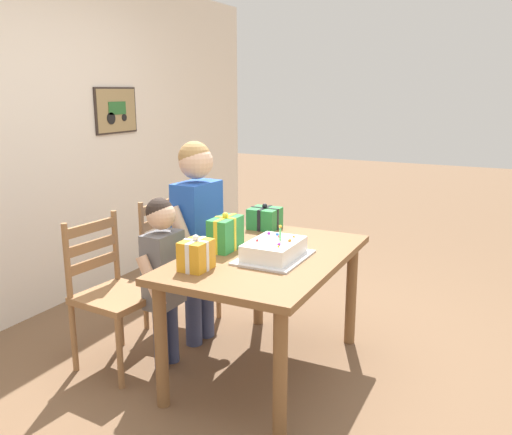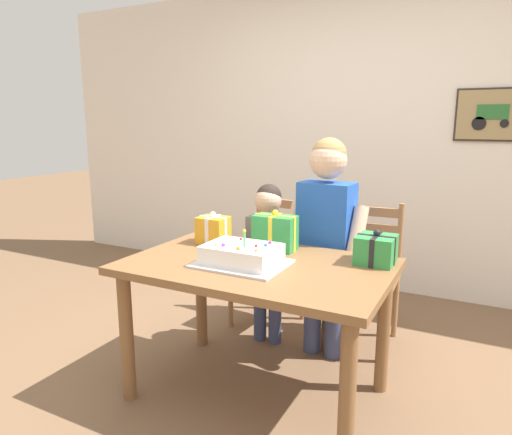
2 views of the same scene
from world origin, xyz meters
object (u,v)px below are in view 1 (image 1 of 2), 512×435
object	(u,v)px
chair_right	(177,261)
dining_table	(267,272)
birthday_cake	(274,250)
chair_left	(112,293)
gift_box_corner_small	(196,255)
child_older	(198,223)
child_younger	(163,267)
gift_box_beside_cake	(265,218)
gift_box_red_large	(226,234)

from	to	relation	value
chair_right	dining_table	bearing A→B (deg)	-111.21
birthday_cake	chair_left	size ratio (longest dim) A/B	0.48
chair_left	gift_box_corner_small	bearing A→B (deg)	-95.79
birthday_cake	child_older	world-z (taller)	child_older
gift_box_corner_small	child_younger	distance (m)	0.44
chair_right	child_older	xyz separation A→B (m)	(-0.17, -0.30, 0.35)
birthday_cake	gift_box_beside_cake	bearing A→B (deg)	29.85
gift_box_red_large	gift_box_corner_small	world-z (taller)	gift_box_red_large
gift_box_corner_small	chair_left	distance (m)	0.74
gift_box_red_large	chair_right	size ratio (longest dim) A/B	0.26
child_younger	dining_table	bearing A→B (deg)	-69.33
gift_box_corner_small	dining_table	bearing A→B (deg)	-29.01
gift_box_corner_small	chair_left	xyz separation A→B (m)	(0.07, 0.65, -0.35)
chair_left	birthday_cake	bearing A→B (deg)	-73.17
dining_table	gift_box_red_large	world-z (taller)	gift_box_red_large
dining_table	child_older	bearing A→B (deg)	73.81
gift_box_red_large	gift_box_corner_small	size ratio (longest dim) A/B	1.24
gift_box_red_large	chair_right	world-z (taller)	gift_box_red_large
gift_box_corner_small	chair_right	size ratio (longest dim) A/B	0.21
chair_right	gift_box_corner_small	bearing A→B (deg)	-138.78
gift_box_beside_cake	chair_right	xyz separation A→B (m)	(-0.19, 0.60, -0.34)
gift_box_beside_cake	chair_left	size ratio (longest dim) A/B	0.22
gift_box_red_large	gift_box_beside_cake	distance (m)	0.56
chair_right	child_younger	distance (m)	0.65
chair_left	dining_table	bearing A→B (deg)	-68.90
chair_right	gift_box_beside_cake	bearing A→B (deg)	-72.23
dining_table	child_younger	distance (m)	0.62
dining_table	gift_box_red_large	distance (m)	0.33
dining_table	chair_right	xyz separation A→B (m)	(0.34, 0.87, -0.16)
gift_box_beside_cake	child_older	bearing A→B (deg)	140.10
child_older	child_younger	size ratio (longest dim) A/B	1.28
child_older	gift_box_beside_cake	bearing A→B (deg)	-39.90
child_older	chair_right	bearing A→B (deg)	60.03
gift_box_red_large	gift_box_beside_cake	size ratio (longest dim) A/B	1.19
gift_box_corner_small	birthday_cake	bearing A→B (deg)	-39.61
gift_box_beside_cake	child_older	size ratio (longest dim) A/B	0.15
dining_table	child_older	size ratio (longest dim) A/B	0.98
gift_box_corner_small	child_older	size ratio (longest dim) A/B	0.14
dining_table	gift_box_beside_cake	xyz separation A→B (m)	(0.53, 0.27, 0.18)
birthday_cake	gift_box_beside_cake	distance (m)	0.68
birthday_cake	chair_left	world-z (taller)	birthday_cake
gift_box_corner_small	chair_right	distance (m)	1.05
gift_box_corner_small	chair_right	bearing A→B (deg)	41.22
gift_box_beside_cake	child_younger	xyz separation A→B (m)	(-0.75, 0.31, -0.17)
gift_box_beside_cake	gift_box_corner_small	xyz separation A→B (m)	(-0.94, -0.05, 0.01)
birthday_cake	gift_box_red_large	world-z (taller)	gift_box_red_large
dining_table	chair_right	bearing A→B (deg)	68.79
gift_box_beside_cake	chair_right	size ratio (longest dim) A/B	0.22
dining_table	birthday_cake	xyz separation A→B (m)	(-0.05, -0.07, 0.15)
dining_table	chair_left	world-z (taller)	chair_left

